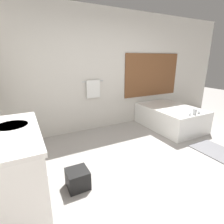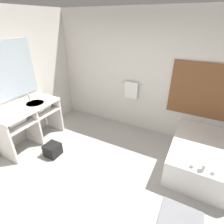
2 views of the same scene
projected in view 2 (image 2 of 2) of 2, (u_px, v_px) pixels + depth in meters
name	position (u px, v px, depth m)	size (l,w,h in m)	color
ground_plane	(94.00, 195.00, 2.77)	(16.00, 16.00, 0.00)	#A8A39E
wall_back_with_blinds	(148.00, 76.00, 3.85)	(7.40, 0.13, 2.70)	silver
vanity_counter	(31.00, 116.00, 3.68)	(0.57, 1.32, 0.89)	white
sink_faucet	(29.00, 98.00, 3.72)	(0.09, 0.04, 0.18)	silver
bathtub	(201.00, 155.00, 3.17)	(1.04, 1.53, 0.64)	white
waste_bin	(53.00, 150.00, 3.53)	(0.28, 0.28, 0.25)	black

